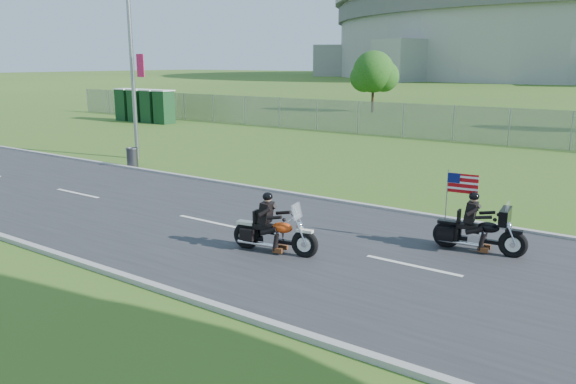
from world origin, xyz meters
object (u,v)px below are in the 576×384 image
Objects in this scene: streetlight at (134,32)px; trash_can at (132,158)px; porta_toilet_b at (151,107)px; motorcycle_follow at (479,233)px; porta_toilet_a at (164,108)px; motorcycle_lead at (273,234)px; porta_toilet_c at (138,106)px; porta_toilet_d at (125,105)px.

streetlight is 5.76m from trash_can.
porta_toilet_b is 32.12m from motorcycle_follow.
motorcycle_lead is at bearing -38.10° from porta_toilet_a.
porta_toilet_b reaches higher than motorcycle_follow.
motorcycle_follow is at bearing -9.77° from trash_can.
porta_toilet_c is at bearing 180.00° from porta_toilet_b.
porta_toilet_d is (-2.80, 0.00, 0.00)m from porta_toilet_b.
porta_toilet_a is at bearing 0.00° from porta_toilet_c.
porta_toilet_b reaches higher than trash_can.
streetlight is 4.35× the size of porta_toilet_b.
porta_toilet_b is 1.06× the size of motorcycle_follow.
porta_toilet_a is 17.14m from trash_can.
porta_toilet_d reaches higher than motorcycle_lead.
porta_toilet_b is 1.00× the size of porta_toilet_c.
trash_can is (11.58, -12.61, -0.75)m from porta_toilet_a.
streetlight is 4.35× the size of porta_toilet_d.
porta_toilet_d is (-14.22, 10.78, -4.49)m from streetlight.
motorcycle_lead is (22.96, -18.01, -0.68)m from porta_toilet_a.
porta_toilet_b is at bearing 0.00° from porta_toilet_c.
trash_can is (14.38, -12.61, -0.75)m from porta_toilet_c.
porta_toilet_c is at bearing 146.80° from motorcycle_follow.
porta_toilet_d is at bearing 180.00° from porta_toilet_b.
streetlight is 18.40m from porta_toilet_d.
streetlight is at bearing 130.51° from trash_can.
porta_toilet_c is at bearing 134.88° from motorcycle_lead.
motorcycle_follow reaches higher than trash_can.
porta_toilet_d is 32.60m from motorcycle_lead.
porta_toilet_c is 2.86× the size of trash_can.
streetlight is 4.35× the size of porta_toilet_a.
porta_toilet_a is 29.19m from motorcycle_lead.
motorcycle_follow is at bearing -28.33° from porta_toilet_b.
porta_toilet_c is at bearing 138.76° from trash_can.
trash_can is at bearing -49.49° from streetlight.
porta_toilet_a reaches higher than motorcycle_follow.
trash_can is at bearing -44.17° from porta_toilet_b.
trash_can is (1.56, -1.83, -5.24)m from streetlight.
streetlight is at bearing -43.35° from porta_toilet_b.
streetlight reaches higher than porta_toilet_b.
motorcycle_lead is (24.36, -18.01, -0.68)m from porta_toilet_b.
porta_toilet_c and porta_toilet_d have the same top height.
porta_toilet_a is at bearing 0.00° from porta_toilet_d.
porta_toilet_b is at bearing 0.00° from porta_toilet_d.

